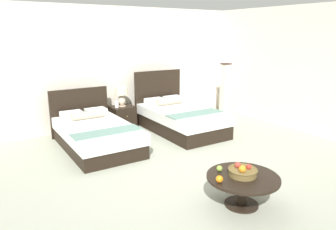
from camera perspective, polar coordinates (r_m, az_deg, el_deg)
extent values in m
cube|color=#A1A592|center=(5.62, 3.06, -8.64)|extent=(10.30, 9.47, 0.02)
cube|color=silver|center=(7.77, -9.72, 8.36)|extent=(10.30, 0.12, 2.79)
cube|color=silver|center=(7.90, 21.67, 7.66)|extent=(0.12, 5.07, 2.79)
cube|color=black|center=(6.39, -12.44, -4.72)|extent=(1.21, 2.05, 0.26)
cube|color=white|center=(6.31, -12.55, -2.68)|extent=(1.25, 2.09, 0.22)
cube|color=black|center=(7.24, -15.42, 0.54)|extent=(1.26, 0.08, 1.03)
cube|color=white|center=(6.89, -16.80, 0.02)|extent=(0.43, 0.31, 0.14)
cube|color=silver|center=(7.04, -12.73, 0.59)|extent=(0.43, 0.31, 0.14)
cylinder|color=#B3A38C|center=(6.73, -14.12, -0.07)|extent=(0.65, 0.16, 0.15)
cube|color=slate|center=(5.79, -10.78, -2.97)|extent=(1.25, 0.43, 0.01)
cube|color=black|center=(7.28, 2.49, -1.85)|extent=(1.22, 2.10, 0.30)
cube|color=white|center=(7.21, 2.52, 0.16)|extent=(1.27, 2.14, 0.23)
cube|color=black|center=(8.04, -1.80, 3.35)|extent=(1.28, 0.08, 1.29)
cube|color=white|center=(7.67, -2.40, 2.45)|extent=(0.43, 0.31, 0.14)
cube|color=silver|center=(7.94, 0.90, 2.88)|extent=(0.43, 0.31, 0.14)
cylinder|color=#B3A38C|center=(7.60, 0.22, 2.39)|extent=(0.66, 0.16, 0.15)
cube|color=slate|center=(6.79, 4.88, 0.27)|extent=(1.26, 0.43, 0.01)
cube|color=black|center=(7.56, -8.06, -0.44)|extent=(0.52, 0.46, 0.53)
sphere|color=tan|center=(7.33, -7.28, -0.25)|extent=(0.02, 0.02, 0.02)
cylinder|color=beige|center=(7.52, -8.20, 1.62)|extent=(0.17, 0.17, 0.02)
ellipsoid|color=beige|center=(7.49, -8.23, 2.51)|extent=(0.16, 0.16, 0.22)
cylinder|color=#99844C|center=(7.47, -8.27, 3.47)|extent=(0.02, 0.02, 0.04)
cylinder|color=beige|center=(7.45, -8.30, 4.30)|extent=(0.29, 0.29, 0.18)
cylinder|color=silver|center=(7.39, -9.12, 1.89)|extent=(0.10, 0.10, 0.15)
torus|color=silver|center=(7.37, -9.14, 2.52)|extent=(0.09, 0.09, 0.01)
cylinder|color=black|center=(4.46, 12.92, -15.22)|extent=(0.44, 0.44, 0.02)
cylinder|color=black|center=(4.37, 13.05, -13.21)|extent=(0.13, 0.13, 0.38)
cylinder|color=black|center=(4.28, 13.21, -10.77)|extent=(0.93, 0.93, 0.04)
cylinder|color=brown|center=(4.28, 13.15, -9.94)|extent=(0.36, 0.36, 0.08)
torus|color=brown|center=(4.26, 13.18, -9.42)|extent=(0.38, 0.38, 0.02)
sphere|color=#B63D30|center=(4.29, 12.32, -8.70)|extent=(0.08, 0.08, 0.08)
sphere|color=orange|center=(4.17, 13.11, -9.36)|extent=(0.09, 0.09, 0.09)
sphere|color=red|center=(4.28, 14.18, -8.93)|extent=(0.07, 0.07, 0.07)
sphere|color=#89B341|center=(4.34, 9.15, -9.39)|extent=(0.08, 0.08, 0.08)
sphere|color=orange|center=(4.04, 9.15, -11.21)|extent=(0.09, 0.09, 0.09)
cube|color=#321B1E|center=(8.84, 9.89, 0.00)|extent=(0.22, 0.22, 0.03)
cube|color=#EBE4CA|center=(8.70, 10.09, 4.44)|extent=(0.18, 0.18, 1.36)
cube|color=#321B1E|center=(8.61, 10.29, 8.98)|extent=(0.22, 0.22, 0.02)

